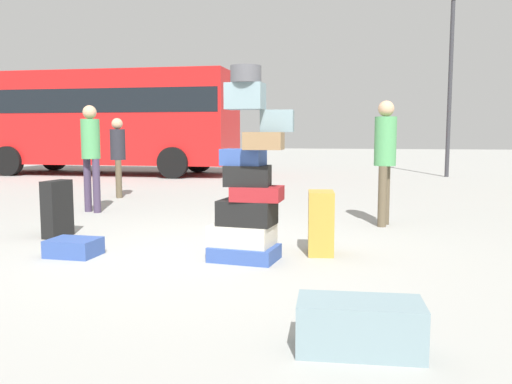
# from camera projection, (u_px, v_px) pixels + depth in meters

# --- Properties ---
(ground_plane) EXTENTS (80.00, 80.00, 0.00)m
(ground_plane) POSITION_uv_depth(u_px,v_px,m) (207.00, 254.00, 5.76)
(ground_plane) COLOR #9E9E99
(suitcase_tower) EXTENTS (0.85, 0.59, 1.95)m
(suitcase_tower) POSITION_uv_depth(u_px,v_px,m) (249.00, 190.00, 5.42)
(suitcase_tower) COLOR #334F99
(suitcase_tower) RESTS_ON ground
(suitcase_navy_foreground_far) EXTENTS (0.52, 0.42, 0.18)m
(suitcase_navy_foreground_far) POSITION_uv_depth(u_px,v_px,m) (74.00, 247.00, 5.66)
(suitcase_navy_foreground_far) COLOR #334F99
(suitcase_navy_foreground_far) RESTS_ON ground
(suitcase_slate_right_side) EXTENTS (0.76, 0.41, 0.31)m
(suitcase_slate_right_side) POSITION_uv_depth(u_px,v_px,m) (360.00, 326.00, 3.17)
(suitcase_slate_right_side) COLOR gray
(suitcase_slate_right_side) RESTS_ON ground
(suitcase_black_upright_blue) EXTENTS (0.23, 0.43, 0.71)m
(suitcase_black_upright_blue) POSITION_uv_depth(u_px,v_px,m) (57.00, 209.00, 6.67)
(suitcase_black_upright_blue) COLOR black
(suitcase_black_upright_blue) RESTS_ON ground
(suitcase_tan_left_side) EXTENTS (0.31, 0.43, 0.68)m
(suitcase_tan_left_side) POSITION_uv_depth(u_px,v_px,m) (321.00, 223.00, 5.73)
(suitcase_tan_left_side) COLOR #B28C33
(suitcase_tan_left_side) RESTS_ON ground
(person_bearded_onlooker) EXTENTS (0.32, 0.30, 1.74)m
(person_bearded_onlooker) POSITION_uv_depth(u_px,v_px,m) (91.00, 149.00, 8.70)
(person_bearded_onlooker) COLOR #3F334C
(person_bearded_onlooker) RESTS_ON ground
(person_tourist_with_camera) EXTENTS (0.30, 0.33, 1.74)m
(person_tourist_with_camera) POSITION_uv_depth(u_px,v_px,m) (385.00, 152.00, 7.42)
(person_tourist_with_camera) COLOR brown
(person_tourist_with_camera) RESTS_ON ground
(person_passerby_in_red) EXTENTS (0.30, 0.32, 1.59)m
(person_passerby_in_red) POSITION_uv_depth(u_px,v_px,m) (118.00, 151.00, 10.74)
(person_passerby_in_red) COLOR brown
(person_passerby_in_red) RESTS_ON ground
(parked_bus) EXTENTS (8.11, 2.79, 3.15)m
(parked_bus) POSITION_uv_depth(u_px,v_px,m) (106.00, 116.00, 16.88)
(parked_bus) COLOR red
(parked_bus) RESTS_ON ground
(lamp_post) EXTENTS (0.36, 0.36, 5.46)m
(lamp_post) POSITION_uv_depth(u_px,v_px,m) (451.00, 53.00, 15.56)
(lamp_post) COLOR #333338
(lamp_post) RESTS_ON ground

